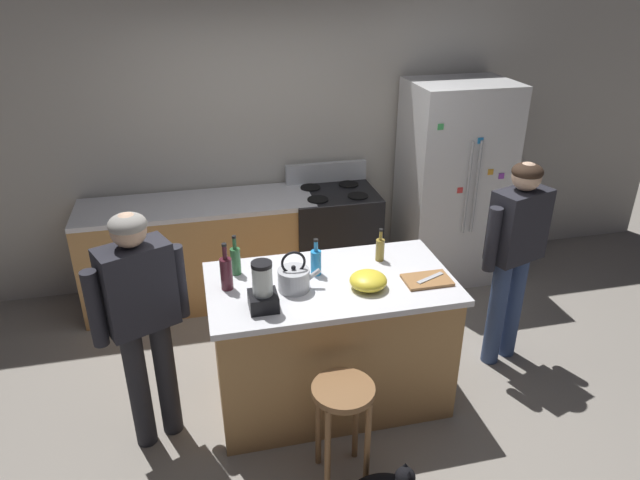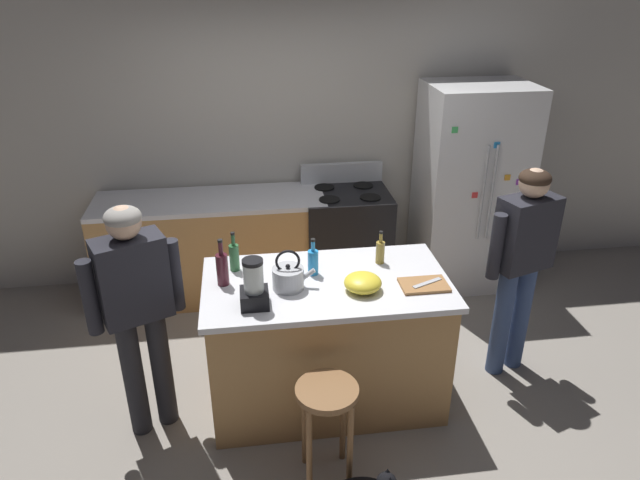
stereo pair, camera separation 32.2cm
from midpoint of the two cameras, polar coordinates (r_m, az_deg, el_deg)
name	(u,v)px [view 1 (the left image)]	position (r m, az deg, el deg)	size (l,w,h in m)	color
ground_plane	(330,395)	(4.28, -1.29, -15.12)	(14.00, 14.00, 0.00)	gray
back_wall	(279,138)	(5.35, -5.84, 10.00)	(8.00, 0.10, 2.70)	#BCB7AD
kitchen_island	(330,340)	(3.98, -1.35, -9.96)	(1.59, 0.88, 0.95)	#B7844C
back_counter_run	(200,252)	(5.26, -13.47, -1.19)	(2.00, 0.64, 0.95)	#B7844C
refrigerator	(453,184)	(5.48, 11.34, 5.45)	(0.90, 0.73, 1.87)	silver
stove_range	(333,239)	(5.33, -0.43, 0.11)	(0.76, 0.65, 1.13)	black
person_by_island_left	(141,311)	(3.60, -19.76, -6.68)	(0.58, 0.36, 1.58)	#26262B
person_by_sink_right	(515,246)	(4.29, 16.73, -0.64)	(0.59, 0.33, 1.59)	#384C7A
bar_stool	(343,408)	(3.41, -0.54, -16.34)	(0.36, 0.36, 0.66)	brown
blender_appliance	(263,290)	(3.41, -8.40, -4.93)	(0.17, 0.17, 0.31)	black
bottle_vinegar	(380,249)	(3.94, 3.64, -0.93)	(0.06, 0.06, 0.24)	olive
bottle_olive_oil	(236,260)	(3.82, -10.75, -2.01)	(0.07, 0.07, 0.28)	#2D6638
bottle_wine	(226,272)	(3.66, -11.76, -3.21)	(0.08, 0.08, 0.32)	#471923
bottle_soda	(316,261)	(3.76, -2.86, -2.19)	(0.07, 0.07, 0.26)	#268CD8
mixing_bowl	(368,281)	(3.62, 2.26, -4.08)	(0.24, 0.24, 0.11)	yellow
tea_kettle	(294,278)	(3.61, -5.15, -3.86)	(0.28, 0.20, 0.27)	#B7BABF
cutting_board	(427,280)	(3.75, 8.13, -3.99)	(0.30, 0.20, 0.02)	#9E6B3D
chef_knife	(430,278)	(3.75, 8.43, -3.78)	(0.22, 0.03, 0.01)	#B7BABF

